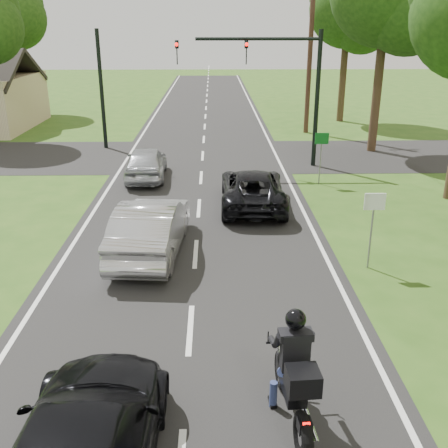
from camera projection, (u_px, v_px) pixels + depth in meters
The scene contains 14 objects.
ground at pixel (190, 330), 11.33m from camera, with size 140.00×140.00×0.00m, color #2B5016.
road at pixel (200, 192), 20.67m from camera, with size 8.00×100.00×0.01m, color black.
cross_road at pixel (203, 156), 26.27m from camera, with size 60.00×7.00×0.01m, color black.
motorcycle_rider at pixel (294, 381), 8.41m from camera, with size 0.69×2.44×2.10m.
dark_suv at pixel (253, 188), 18.78m from camera, with size 2.21×4.80×1.33m, color black.
silver_sedan at pixel (151, 227), 14.86m from camera, with size 1.66×4.75×1.57m, color #BCBCC1.
silver_suv at pixel (146, 163), 22.18m from camera, with size 1.63×4.04×1.38m, color #B0B4B9.
traffic_signal at pixel (276, 74), 22.99m from camera, with size 6.38×0.44×6.00m.
signal_pole_far at pixel (102, 90), 26.96m from camera, with size 0.20×0.20×6.00m, color black.
utility_pole_far at pixel (310, 45), 30.18m from camera, with size 1.60×0.28×10.00m.
sign_white at pixel (374, 212), 13.64m from camera, with size 0.55×0.07×2.12m.
sign_green at pixel (321, 146), 21.11m from camera, with size 0.55×0.07×2.12m.
tree_row_e at pixel (353, 13), 33.15m from camera, with size 5.28×5.12×9.61m.
tree_left_far at pixel (7, 10), 36.30m from camera, with size 5.76×5.58×10.14m.
Camera 1 is at (0.52, -9.78, 6.18)m, focal length 42.00 mm.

